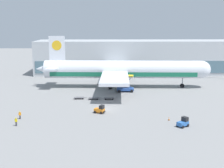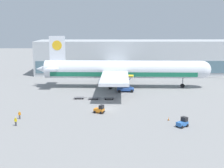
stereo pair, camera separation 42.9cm
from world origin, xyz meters
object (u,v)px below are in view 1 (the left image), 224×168
object	(u,v)px
baggage_dolly_lead	(79,98)
ground_crew_far	(20,114)
airplane_main	(121,70)
scissor_lift_loader	(125,85)
baggage_dolly_second	(94,98)
baggage_tug_foreground	(100,110)
ground_crew_near	(16,121)
baggage_tug_mid	(183,123)
baggage_dolly_third	(109,98)
traffic_cone_near	(169,119)

from	to	relation	value
baggage_dolly_lead	ground_crew_far	size ratio (longest dim) A/B	2.09
airplane_main	scissor_lift_loader	distance (m)	7.93
airplane_main	baggage_dolly_second	xyz separation A→B (m)	(-8.30, -17.04, -5.45)
baggage_tug_foreground	ground_crew_near	bearing A→B (deg)	-127.02
baggage_tug_foreground	scissor_lift_loader	bearing A→B (deg)	97.58
baggage_tug_mid	baggage_dolly_third	distance (m)	28.37
baggage_dolly_lead	baggage_dolly_third	size ratio (longest dim) A/B	1.00
baggage_dolly_lead	baggage_tug_foreground	bearing A→B (deg)	-70.63
ground_crew_far	ground_crew_near	bearing A→B (deg)	77.62
baggage_tug_foreground	ground_crew_near	distance (m)	19.52
scissor_lift_loader	ground_crew_near	distance (m)	41.37
baggage_tug_foreground	baggage_dolly_lead	distance (m)	15.62
scissor_lift_loader	baggage_dolly_third	xyz separation A→B (m)	(-5.16, -10.26, -1.59)
baggage_dolly_second	airplane_main	bearing A→B (deg)	60.04
ground_crew_far	traffic_cone_near	size ratio (longest dim) A/B	2.34
baggage_dolly_second	traffic_cone_near	size ratio (longest dim) A/B	4.90
baggage_dolly_lead	ground_crew_far	bearing A→B (deg)	-125.62
baggage_dolly_third	ground_crew_far	bearing A→B (deg)	-141.70
baggage_tug_foreground	traffic_cone_near	bearing A→B (deg)	3.74
scissor_lift_loader	baggage_dolly_lead	distance (m)	16.75
scissor_lift_loader	ground_crew_near	xyz separation A→B (m)	(-24.59, -33.25, -0.88)
ground_crew_far	baggage_tug_foreground	bearing A→B (deg)	175.09
baggage_tug_mid	ground_crew_far	xyz separation A→B (m)	(-35.14, 5.80, 0.18)
baggage_dolly_lead	traffic_cone_near	distance (m)	29.49
scissor_lift_loader	ground_crew_far	distance (m)	37.96
traffic_cone_near	ground_crew_near	bearing A→B (deg)	-174.06
scissor_lift_loader	ground_crew_far	bearing A→B (deg)	-129.25
scissor_lift_loader	baggage_dolly_second	size ratio (longest dim) A/B	1.42
baggage_dolly_third	baggage_dolly_lead	bearing A→B (deg)	172.04
baggage_dolly_second	baggage_dolly_third	size ratio (longest dim) A/B	1.00
airplane_main	scissor_lift_loader	world-z (taller)	airplane_main
baggage_tug_foreground	baggage_dolly_lead	world-z (taller)	baggage_tug_foreground
baggage_tug_foreground	baggage_dolly_third	distance (m)	13.94
baggage_tug_foreground	baggage_dolly_second	xyz separation A→B (m)	(-2.08, 13.79, -0.49)
baggage_tug_mid	baggage_dolly_second	xyz separation A→B (m)	(-19.48, 24.02, -0.49)
airplane_main	traffic_cone_near	xyz separation A→B (m)	(9.08, -36.70, -5.46)
baggage_tug_foreground	baggage_dolly_lead	xyz separation A→B (m)	(-6.19, 14.34, -0.49)
baggage_tug_mid	baggage_dolly_second	size ratio (longest dim) A/B	0.75
baggage_dolly_second	ground_crew_near	size ratio (longest dim) A/B	2.02
airplane_main	scissor_lift_loader	size ratio (longest dim) A/B	10.93
baggage_dolly_lead	baggage_dolly_second	bearing A→B (deg)	-11.52
baggage_dolly_second	ground_crew_far	bearing A→B (deg)	-134.68
scissor_lift_loader	ground_crew_far	world-z (taller)	scissor_lift_loader
airplane_main	ground_crew_near	size ratio (longest dim) A/B	31.38
scissor_lift_loader	baggage_dolly_third	distance (m)	11.59
airplane_main	baggage_dolly_lead	world-z (taller)	airplane_main
baggage_tug_mid	ground_crew_near	xyz separation A→B (m)	(-34.59, 0.98, 0.23)
scissor_lift_loader	ground_crew_far	size ratio (longest dim) A/B	2.97
baggage_tug_mid	ground_crew_far	size ratio (longest dim) A/B	1.57
scissor_lift_loader	baggage_tug_mid	xyz separation A→B (m)	(10.00, -34.23, -1.11)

